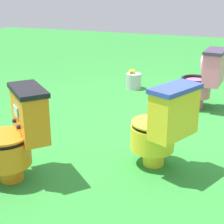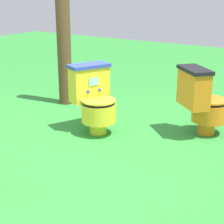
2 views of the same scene
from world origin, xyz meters
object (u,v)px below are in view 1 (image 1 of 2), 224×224
Objects in this scene: toilet_orange at (17,134)px; lemon_bucket at (133,80)px; toilet_pink at (204,78)px; toilet_yellow at (162,126)px.

toilet_orange is 2.70m from lemon_bucket.
toilet_pink is (-2.17, 1.13, 0.00)m from toilet_orange.
lemon_bucket is (-0.52, -1.03, -0.26)m from toilet_pink.
toilet_yellow is 1.00× the size of toilet_orange.
toilet_yellow and toilet_pink have the same top height.
toilet_pink is 1.19m from lemon_bucket.
toilet_yellow and toilet_orange have the same top height.
toilet_yellow is at bearing -179.61° from toilet_pink.
toilet_orange is (0.55, -0.99, 0.00)m from toilet_yellow.
toilet_orange and toilet_pink have the same top height.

